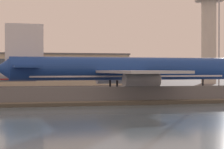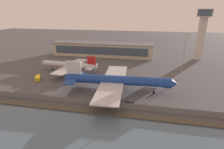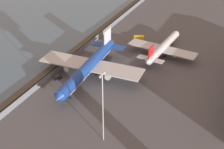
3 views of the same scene
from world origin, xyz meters
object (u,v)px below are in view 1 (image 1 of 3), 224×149
(control_tower, at_px, (209,25))
(apron_light_mast_apron_west, at_px, (219,38))
(cargo_jet_blue, at_px, (125,70))
(baggage_tug, at_px, (182,95))

(control_tower, xyz_separation_m, apron_light_mast_apron_west, (-19.22, -44.91, -8.35))
(cargo_jet_blue, distance_m, control_tower, 85.40)
(baggage_tug, relative_size, control_tower, 0.09)
(baggage_tug, xyz_separation_m, control_tower, (43.40, 77.91, 20.98))
(baggage_tug, distance_m, apron_light_mast_apron_west, 42.82)
(cargo_jet_blue, relative_size, control_tower, 1.34)
(baggage_tug, relative_size, apron_light_mast_apron_west, 0.15)
(cargo_jet_blue, height_order, apron_light_mast_apron_west, apron_light_mast_apron_west)
(cargo_jet_blue, xyz_separation_m, apron_light_mast_apron_west, (31.35, 21.88, 8.22))
(apron_light_mast_apron_west, bearing_deg, control_tower, 66.83)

